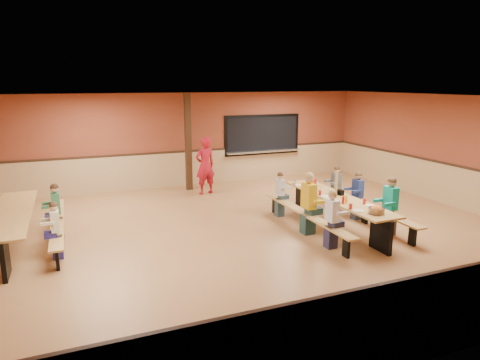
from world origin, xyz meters
name	(u,v)px	position (x,y,z in m)	size (l,w,h in m)	color
ground	(250,233)	(0.00, 0.00, 0.00)	(12.00, 12.00, 0.00)	#926037
room_envelope	(250,203)	(0.00, 0.00, 0.69)	(12.04, 10.04, 3.02)	brown
kitchen_pass_through	(262,136)	(2.60, 4.96, 1.49)	(2.78, 0.28, 1.38)	black
structural_post	(188,142)	(-0.20, 4.40, 1.50)	(0.18, 0.18, 3.00)	black
cafeteria_table_main	(337,206)	(2.01, -0.42, 0.53)	(1.91, 3.70, 0.74)	#B98C49
cafeteria_table_second	(13,222)	(-4.83, 1.07, 0.53)	(1.91, 3.70, 0.74)	#B98C49
seated_child_white_left	(332,220)	(1.18, -1.44, 0.60)	(0.36, 0.30, 1.20)	white
seated_adult_yellow	(308,204)	(1.18, -0.53, 0.69)	(0.45, 0.37, 1.37)	gold
seated_child_grey_left	(280,195)	(1.18, 0.85, 0.56)	(0.32, 0.27, 1.12)	#B8B8B8
seated_child_teal_right	(390,206)	(2.83, -1.24, 0.64)	(0.41, 0.33, 1.29)	#0F9B8A
seated_child_navy_right	(357,196)	(2.83, -0.09, 0.59)	(0.36, 0.29, 1.18)	navy
seated_child_char_right	(336,188)	(2.83, 0.82, 0.58)	(0.34, 0.28, 1.16)	#454C4F
seated_child_green_sec	(57,212)	(-4.00, 1.25, 0.60)	(0.36, 0.30, 1.20)	#2E6C46
seated_child_tan_sec	(56,231)	(-4.00, 0.06, 0.56)	(0.32, 0.27, 1.12)	beige
standing_woman	(205,166)	(0.11, 3.69, 0.87)	(0.64, 0.42, 1.74)	#A61322
punch_pitcher	(314,183)	(1.97, 0.55, 0.85)	(0.16, 0.16, 0.22)	#AE1F17
chip_bowl	(376,210)	(2.00, -1.80, 0.81)	(0.32, 0.32, 0.15)	orange
napkin_dispenser	(341,192)	(2.17, -0.32, 0.80)	(0.10, 0.14, 0.13)	black
condiment_mustard	(346,199)	(1.89, -0.93, 0.82)	(0.06, 0.06, 0.17)	yellow
condiment_ketchup	(343,200)	(1.79, -0.96, 0.82)	(0.06, 0.06, 0.17)	#B2140F
table_paddle	(336,189)	(2.11, -0.21, 0.88)	(0.16, 0.16, 0.56)	black
place_settings	(337,195)	(2.01, -0.42, 0.80)	(0.65, 3.30, 0.11)	beige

